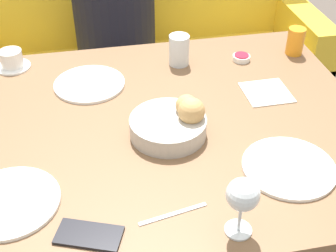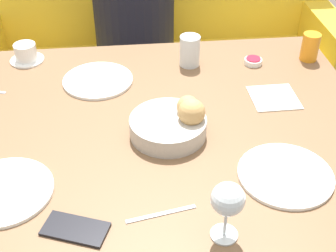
# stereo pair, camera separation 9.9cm
# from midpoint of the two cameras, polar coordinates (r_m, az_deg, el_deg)

# --- Properties ---
(dining_table) EXTENTS (1.39, 1.04, 0.76)m
(dining_table) POSITION_cam_midpoint_polar(r_m,az_deg,el_deg) (1.46, -0.72, -2.64)
(dining_table) COLOR brown
(dining_table) RESTS_ON ground_plane
(couch) EXTENTS (1.88, 0.70, 0.87)m
(couch) POSITION_cam_midpoint_polar(r_m,az_deg,el_deg) (2.58, -0.09, 7.08)
(couch) COLOR gold
(couch) RESTS_ON ground_plane
(seated_person) EXTENTS (0.38, 0.49, 1.13)m
(seated_person) POSITION_cam_midpoint_polar(r_m,az_deg,el_deg) (2.36, -2.71, 8.40)
(seated_person) COLOR #23232D
(seated_person) RESTS_ON ground_plane
(bread_basket) EXTENTS (0.22, 0.22, 0.12)m
(bread_basket) POSITION_cam_midpoint_polar(r_m,az_deg,el_deg) (1.35, 2.68, 0.28)
(bread_basket) COLOR #B2ADA3
(bread_basket) RESTS_ON dining_table
(plate_near_left) EXTENTS (0.25, 0.25, 0.01)m
(plate_near_left) POSITION_cam_midpoint_polar(r_m,az_deg,el_deg) (1.24, -17.20, -7.69)
(plate_near_left) COLOR white
(plate_near_left) RESTS_ON dining_table
(plate_near_right) EXTENTS (0.25, 0.25, 0.01)m
(plate_near_right) POSITION_cam_midpoint_polar(r_m,az_deg,el_deg) (1.28, 16.29, -5.79)
(plate_near_right) COLOR white
(plate_near_right) RESTS_ON dining_table
(plate_far_center) EXTENTS (0.24, 0.24, 0.01)m
(plate_far_center) POSITION_cam_midpoint_polar(r_m,az_deg,el_deg) (1.62, -6.81, 5.51)
(plate_far_center) COLOR white
(plate_far_center) RESTS_ON dining_table
(juice_glass) EXTENTS (0.06, 0.06, 0.10)m
(juice_glass) POSITION_cam_midpoint_polar(r_m,az_deg,el_deg) (1.81, 18.47, 9.11)
(juice_glass) COLOR orange
(juice_glass) RESTS_ON dining_table
(water_tumbler) EXTENTS (0.07, 0.07, 0.11)m
(water_tumbler) POSITION_cam_midpoint_polar(r_m,az_deg,el_deg) (1.69, 4.37, 9.10)
(water_tumbler) COLOR silver
(water_tumbler) RESTS_ON dining_table
(wine_glass) EXTENTS (0.08, 0.08, 0.16)m
(wine_glass) POSITION_cam_midpoint_polar(r_m,az_deg,el_deg) (1.03, 10.06, -9.07)
(wine_glass) COLOR silver
(wine_glass) RESTS_ON dining_table
(coffee_cup) EXTENTS (0.12, 0.12, 0.07)m
(coffee_cup) POSITION_cam_midpoint_polar(r_m,az_deg,el_deg) (1.78, -15.42, 8.49)
(coffee_cup) COLOR white
(coffee_cup) RESTS_ON dining_table
(jam_bowl_berry) EXTENTS (0.06, 0.06, 0.02)m
(jam_bowl_berry) POSITION_cam_midpoint_polar(r_m,az_deg,el_deg) (1.74, 11.96, 7.71)
(jam_bowl_berry) COLOR white
(jam_bowl_berry) RESTS_ON dining_table
(knife_silver) EXTENTS (0.17, 0.04, 0.00)m
(knife_silver) POSITION_cam_midpoint_polar(r_m,az_deg,el_deg) (1.14, 1.68, -10.75)
(knife_silver) COLOR #B7B7BC
(knife_silver) RESTS_ON dining_table
(napkin) EXTENTS (0.15, 0.15, 0.00)m
(napkin) POSITION_cam_midpoint_polar(r_m,az_deg,el_deg) (1.57, 14.56, 3.33)
(napkin) COLOR silver
(napkin) RESTS_ON dining_table
(cell_phone) EXTENTS (0.17, 0.12, 0.01)m
(cell_phone) POSITION_cam_midpoint_polar(r_m,az_deg,el_deg) (1.12, -8.70, -12.39)
(cell_phone) COLOR black
(cell_phone) RESTS_ON dining_table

